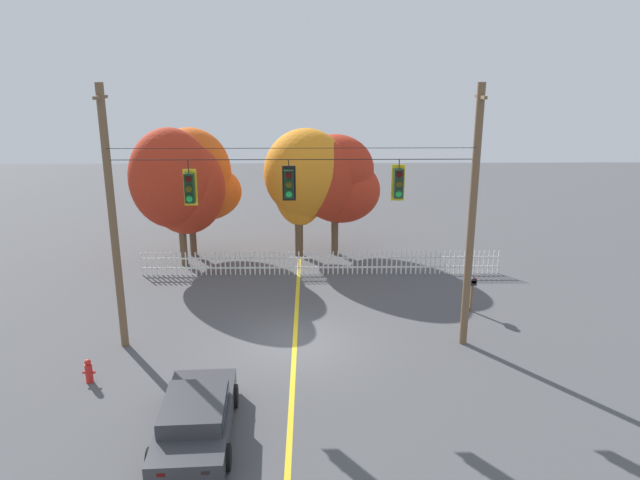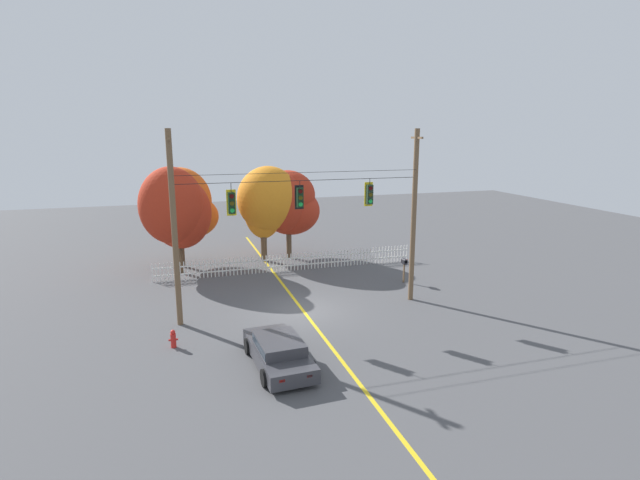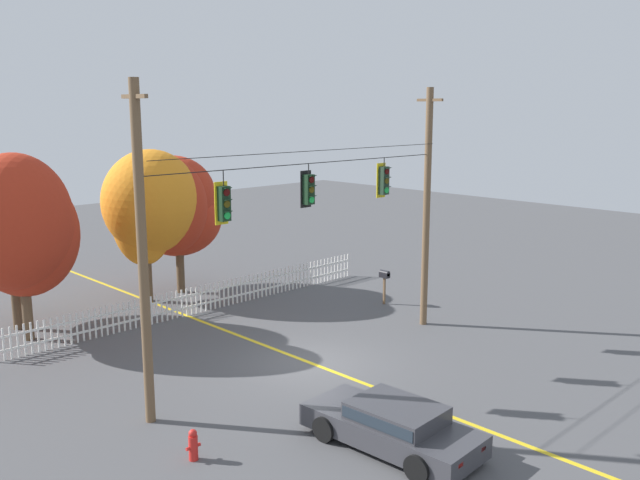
{
  "view_description": "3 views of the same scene",
  "coord_description": "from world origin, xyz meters",
  "px_view_note": "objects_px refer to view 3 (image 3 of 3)",
  "views": [
    {
      "loc": [
        0.57,
        -18.78,
        9.28
      ],
      "look_at": [
        0.88,
        -0.06,
        3.78
      ],
      "focal_mm": 33.34,
      "sensor_mm": 36.0,
      "label": 1
    },
    {
      "loc": [
        -6.03,
        -22.4,
        8.75
      ],
      "look_at": [
        0.85,
        -0.05,
        3.55
      ],
      "focal_mm": 27.89,
      "sensor_mm": 36.0,
      "label": 2
    },
    {
      "loc": [
        -14.34,
        -15.05,
        8.1
      ],
      "look_at": [
        0.42,
        0.06,
        3.99
      ],
      "focal_mm": 38.32,
      "sensor_mm": 36.0,
      "label": 3
    }
  ],
  "objects_px": {
    "autumn_oak_far_east": "(149,205)",
    "autumn_maple_far_west": "(176,207)",
    "parked_car": "(393,424)",
    "fire_hydrant": "(193,445)",
    "autumn_maple_mid": "(15,226)",
    "traffic_signal_southbound_primary": "(224,203)",
    "autumn_maple_near_fence": "(20,228)",
    "traffic_signal_northbound_primary": "(308,189)",
    "roadside_mailbox": "(385,277)",
    "traffic_signal_northbound_secondary": "(384,180)"
  },
  "relations": [
    {
      "from": "autumn_maple_near_fence",
      "to": "fire_hydrant",
      "type": "relative_size",
      "value": 8.69
    },
    {
      "from": "traffic_signal_southbound_primary",
      "to": "autumn_maple_mid",
      "type": "xyz_separation_m",
      "value": [
        -1.84,
        10.36,
        -1.7
      ]
    },
    {
      "from": "fire_hydrant",
      "to": "roadside_mailbox",
      "type": "bearing_deg",
      "value": 22.03
    },
    {
      "from": "traffic_signal_northbound_secondary",
      "to": "autumn_oak_far_east",
      "type": "relative_size",
      "value": 0.21
    },
    {
      "from": "autumn_maple_far_west",
      "to": "roadside_mailbox",
      "type": "relative_size",
      "value": 4.19
    },
    {
      "from": "traffic_signal_southbound_primary",
      "to": "autumn_maple_near_fence",
      "type": "height_order",
      "value": "autumn_maple_near_fence"
    },
    {
      "from": "traffic_signal_southbound_primary",
      "to": "parked_car",
      "type": "distance_m",
      "value": 7.33
    },
    {
      "from": "autumn_oak_far_east",
      "to": "traffic_signal_southbound_primary",
      "type": "bearing_deg",
      "value": -109.37
    },
    {
      "from": "traffic_signal_northbound_primary",
      "to": "autumn_maple_mid",
      "type": "height_order",
      "value": "autumn_maple_mid"
    },
    {
      "from": "autumn_oak_far_east",
      "to": "fire_hydrant",
      "type": "height_order",
      "value": "autumn_oak_far_east"
    },
    {
      "from": "traffic_signal_northbound_secondary",
      "to": "roadside_mailbox",
      "type": "relative_size",
      "value": 0.95
    },
    {
      "from": "traffic_signal_northbound_primary",
      "to": "roadside_mailbox",
      "type": "height_order",
      "value": "traffic_signal_northbound_primary"
    },
    {
      "from": "autumn_maple_near_fence",
      "to": "parked_car",
      "type": "height_order",
      "value": "autumn_maple_near_fence"
    },
    {
      "from": "fire_hydrant",
      "to": "autumn_oak_far_east",
      "type": "bearing_deg",
      "value": 62.92
    },
    {
      "from": "autumn_maple_mid",
      "to": "fire_hydrant",
      "type": "distance_m",
      "value": 13.35
    },
    {
      "from": "autumn_oak_far_east",
      "to": "parked_car",
      "type": "height_order",
      "value": "autumn_oak_far_east"
    },
    {
      "from": "traffic_signal_northbound_secondary",
      "to": "roadside_mailbox",
      "type": "distance_m",
      "value": 6.31
    },
    {
      "from": "traffic_signal_southbound_primary",
      "to": "autumn_maple_mid",
      "type": "height_order",
      "value": "autumn_maple_mid"
    },
    {
      "from": "traffic_signal_northbound_primary",
      "to": "autumn_maple_near_fence",
      "type": "relative_size",
      "value": 0.2
    },
    {
      "from": "autumn_oak_far_east",
      "to": "autumn_maple_far_west",
      "type": "relative_size",
      "value": 1.06
    },
    {
      "from": "traffic_signal_northbound_secondary",
      "to": "autumn_oak_far_east",
      "type": "distance_m",
      "value": 10.72
    },
    {
      "from": "traffic_signal_northbound_primary",
      "to": "traffic_signal_northbound_secondary",
      "type": "height_order",
      "value": "same"
    },
    {
      "from": "autumn_oak_far_east",
      "to": "parked_car",
      "type": "relative_size",
      "value": 1.41
    },
    {
      "from": "autumn_maple_far_west",
      "to": "parked_car",
      "type": "height_order",
      "value": "autumn_maple_far_west"
    },
    {
      "from": "parked_car",
      "to": "roadside_mailbox",
      "type": "bearing_deg",
      "value": 41.32
    },
    {
      "from": "traffic_signal_southbound_primary",
      "to": "parked_car",
      "type": "xyz_separation_m",
      "value": [
        0.89,
        -5.36,
        -4.92
      ]
    },
    {
      "from": "traffic_signal_southbound_primary",
      "to": "roadside_mailbox",
      "type": "bearing_deg",
      "value": 15.34
    },
    {
      "from": "autumn_maple_near_fence",
      "to": "roadside_mailbox",
      "type": "distance_m",
      "value": 14.04
    },
    {
      "from": "traffic_signal_northbound_secondary",
      "to": "autumn_maple_near_fence",
      "type": "xyz_separation_m",
      "value": [
        -9.0,
        8.61,
        -1.63
      ]
    },
    {
      "from": "autumn_oak_far_east",
      "to": "parked_car",
      "type": "xyz_separation_m",
      "value": [
        -2.67,
        -15.49,
        -3.5
      ]
    },
    {
      "from": "autumn_oak_far_east",
      "to": "roadside_mailbox",
      "type": "relative_size",
      "value": 4.43
    },
    {
      "from": "autumn_maple_mid",
      "to": "autumn_oak_far_east",
      "type": "distance_m",
      "value": 5.42
    },
    {
      "from": "autumn_oak_far_east",
      "to": "autumn_maple_far_west",
      "type": "xyz_separation_m",
      "value": [
        1.55,
        0.4,
        -0.31
      ]
    },
    {
      "from": "autumn_maple_near_fence",
      "to": "fire_hydrant",
      "type": "height_order",
      "value": "autumn_maple_near_fence"
    },
    {
      "from": "traffic_signal_northbound_primary",
      "to": "traffic_signal_northbound_secondary",
      "type": "relative_size",
      "value": 0.99
    },
    {
      "from": "traffic_signal_northbound_primary",
      "to": "fire_hydrant",
      "type": "height_order",
      "value": "traffic_signal_northbound_primary"
    },
    {
      "from": "traffic_signal_northbound_secondary",
      "to": "fire_hydrant",
      "type": "relative_size",
      "value": 1.79
    },
    {
      "from": "traffic_signal_northbound_primary",
      "to": "roadside_mailbox",
      "type": "xyz_separation_m",
      "value": [
        6.98,
        2.79,
        -4.47
      ]
    },
    {
      "from": "traffic_signal_southbound_primary",
      "to": "traffic_signal_northbound_secondary",
      "type": "height_order",
      "value": "same"
    },
    {
      "from": "autumn_maple_mid",
      "to": "autumn_oak_far_east",
      "type": "height_order",
      "value": "autumn_maple_mid"
    },
    {
      "from": "traffic_signal_northbound_secondary",
      "to": "fire_hydrant",
      "type": "distance_m",
      "value": 11.24
    },
    {
      "from": "traffic_signal_northbound_primary",
      "to": "fire_hydrant",
      "type": "distance_m",
      "value": 8.42
    },
    {
      "from": "autumn_oak_far_east",
      "to": "autumn_maple_far_west",
      "type": "distance_m",
      "value": 1.63
    },
    {
      "from": "autumn_maple_near_fence",
      "to": "autumn_oak_far_east",
      "type": "xyz_separation_m",
      "value": [
        5.86,
        1.52,
        0.09
      ]
    },
    {
      "from": "traffic_signal_northbound_primary",
      "to": "roadside_mailbox",
      "type": "relative_size",
      "value": 0.94
    },
    {
      "from": "autumn_maple_mid",
      "to": "autumn_maple_far_west",
      "type": "relative_size",
      "value": 1.06
    },
    {
      "from": "traffic_signal_northbound_secondary",
      "to": "autumn_maple_near_fence",
      "type": "relative_size",
      "value": 0.21
    },
    {
      "from": "parked_car",
      "to": "fire_hydrant",
      "type": "xyz_separation_m",
      "value": [
        -3.79,
        2.87,
        -0.23
      ]
    },
    {
      "from": "autumn_maple_far_west",
      "to": "fire_hydrant",
      "type": "distance_m",
      "value": 15.66
    },
    {
      "from": "traffic_signal_southbound_primary",
      "to": "autumn_oak_far_east",
      "type": "distance_m",
      "value": 10.83
    }
  ]
}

